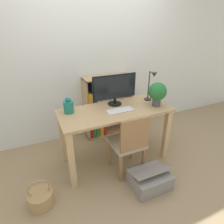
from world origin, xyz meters
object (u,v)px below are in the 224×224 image
at_px(storage_box, 150,179).
at_px(basket, 41,198).
at_px(vase, 69,106).
at_px(keyboard, 120,110).
at_px(potted_plant, 157,92).
at_px(monitor, 115,88).
at_px(bookshelf, 100,110).
at_px(desk_lamp, 151,84).
at_px(chair, 129,143).

bearing_deg(storage_box, basket, 168.24).
height_order(vase, basket, vase).
bearing_deg(vase, keyboard, -20.26).
bearing_deg(potted_plant, monitor, 150.16).
distance_m(monitor, basket, 1.54).
bearing_deg(vase, bookshelf, 42.18).
bearing_deg(storage_box, desk_lamp, 59.36).
height_order(bookshelf, basket, bookshelf).
distance_m(desk_lamp, storage_box, 1.23).
xyz_separation_m(keyboard, potted_plant, (0.52, -0.05, 0.18)).
relative_size(desk_lamp, basket, 1.22).
bearing_deg(chair, vase, 145.11).
height_order(chair, bookshelf, bookshelf).
relative_size(vase, storage_box, 0.46).
xyz_separation_m(vase, basket, (-0.49, -0.54, -0.77)).
distance_m(bookshelf, basket, 1.59).
bearing_deg(keyboard, bookshelf, 89.26).
bearing_deg(vase, desk_lamp, -4.50).
height_order(monitor, chair, monitor).
relative_size(monitor, bookshelf, 0.60).
xyz_separation_m(desk_lamp, bookshelf, (-0.53, 0.64, -0.56)).
bearing_deg(basket, desk_lamp, 15.52).
bearing_deg(monitor, desk_lamp, -11.34).
height_order(bookshelf, storage_box, bookshelf).
bearing_deg(desk_lamp, keyboard, -166.28).
distance_m(potted_plant, storage_box, 1.08).
bearing_deg(desk_lamp, monitor, 168.66).
bearing_deg(chair, keyboard, 93.99).
bearing_deg(vase, storage_box, -47.78).
height_order(monitor, storage_box, monitor).
relative_size(desk_lamp, bookshelf, 0.41).
relative_size(keyboard, chair, 0.41).
xyz_separation_m(keyboard, desk_lamp, (0.54, 0.13, 0.25)).
bearing_deg(bookshelf, chair, -90.56).
bearing_deg(keyboard, basket, -163.60).
height_order(vase, potted_plant, potted_plant).
relative_size(chair, storage_box, 1.85).
height_order(keyboard, storage_box, keyboard).
relative_size(monitor, keyboard, 1.77).
relative_size(keyboard, basket, 1.01).
bearing_deg(keyboard, desk_lamp, 13.72).
distance_m(desk_lamp, chair, 0.88).
relative_size(bookshelf, storage_box, 2.24).
relative_size(keyboard, potted_plant, 1.08).
bearing_deg(monitor, chair, -93.72).
relative_size(monitor, potted_plant, 1.92).
xyz_separation_m(basket, storage_box, (1.21, -0.25, 0.01)).
bearing_deg(keyboard, storage_box, -78.02).
distance_m(potted_plant, basket, 1.84).
distance_m(monitor, chair, 0.74).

